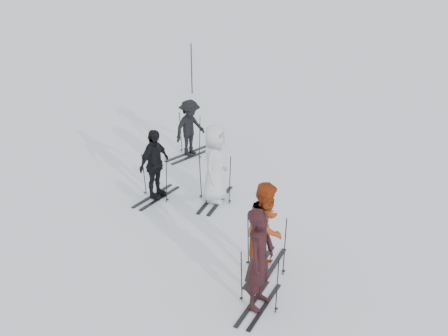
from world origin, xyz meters
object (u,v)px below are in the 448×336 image
skier_grey (215,164)px  piste_marker (192,69)px  skier_near_dark (260,260)px  skier_uphill_far (190,129)px  skier_red (267,228)px  skier_uphill_left (154,165)px

skier_grey → piste_marker: size_ratio=0.97×
skier_grey → piste_marker: piste_marker is taller
skier_near_dark → skier_grey: 4.38m
skier_near_dark → piste_marker: (-5.98, 12.87, 0.03)m
skier_grey → skier_uphill_far: skier_grey is taller
skier_grey → skier_uphill_far: size_ratio=1.17×
skier_red → piste_marker: bearing=33.1°
piste_marker → skier_near_dark: bearing=-65.1°
skier_red → skier_grey: (-1.93, 2.64, 0.04)m
skier_grey → piste_marker: bearing=26.0°
skier_red → skier_grey: bearing=42.8°
skier_uphill_far → piste_marker: piste_marker is taller
skier_uphill_left → piste_marker: size_ratio=0.89×
skier_near_dark → skier_uphill_far: (-3.73, 6.53, -0.14)m
skier_uphill_left → piste_marker: piste_marker is taller
skier_near_dark → skier_grey: (-2.08, 3.86, 0.01)m
skier_near_dark → piste_marker: bearing=33.8°
skier_grey → skier_uphill_far: 3.14m
skier_grey → skier_red: bearing=-141.2°
skier_grey → skier_uphill_left: bearing=103.6°
skier_red → skier_uphill_far: 6.41m
skier_uphill_far → piste_marker: 6.73m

